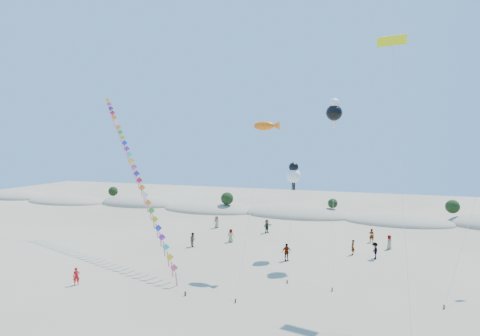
% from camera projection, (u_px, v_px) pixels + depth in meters
% --- Properties ---
extents(ground, '(160.00, 160.00, 0.00)m').
position_uv_depth(ground, '(159.00, 336.00, 25.77)').
color(ground, '#84785B').
rests_on(ground, ground).
extents(dune_ridge, '(145.30, 11.49, 5.57)m').
position_uv_depth(dune_ridge, '(303.00, 215.00, 67.94)').
color(dune_ridge, gray).
rests_on(dune_ridge, ground).
extents(kite_train, '(22.45, 19.42, 19.29)m').
position_uv_depth(kite_train, '(133.00, 165.00, 45.35)').
color(kite_train, '#3F2D1E').
rests_on(kite_train, ground).
extents(fish_kite, '(2.61, 10.41, 14.50)m').
position_uv_depth(fish_kite, '(266.00, 126.00, 39.51)').
color(fish_kite, '#3F2D1E').
rests_on(fish_kite, ground).
extents(cartoon_kite_low, '(2.27, 10.18, 10.21)m').
position_uv_depth(cartoon_kite_low, '(294.00, 174.00, 43.92)').
color(cartoon_kite_low, '#3F2D1E').
rests_on(cartoon_kite_low, ground).
extents(cartoon_kite_high, '(2.22, 11.35, 17.10)m').
position_uv_depth(cartoon_kite_high, '(334.00, 111.00, 42.61)').
color(cartoon_kite_high, '#3F2D1E').
rests_on(cartoon_kite_high, ground).
extents(parafoil_kite, '(2.65, 10.69, 21.33)m').
position_uv_depth(parafoil_kite, '(392.00, 45.00, 33.33)').
color(parafoil_kite, '#3F2D1E').
rests_on(parafoil_kite, ground).
extents(flyer_foreground, '(0.66, 0.64, 1.54)m').
position_uv_depth(flyer_foreground, '(76.00, 276.00, 34.82)').
color(flyer_foreground, red).
rests_on(flyer_foreground, ground).
extents(beachgoers, '(35.84, 13.18, 1.84)m').
position_uv_depth(beachgoers, '(320.00, 240.00, 47.27)').
color(beachgoers, slate).
rests_on(beachgoers, ground).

